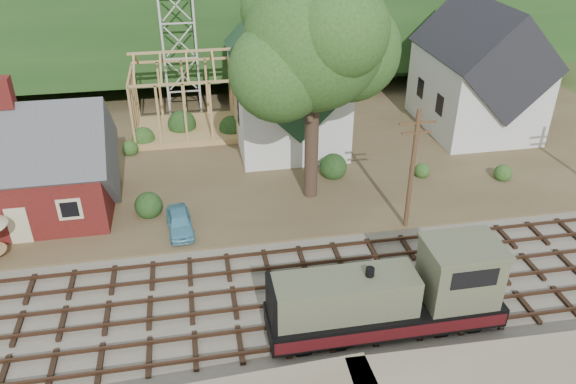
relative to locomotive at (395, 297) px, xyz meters
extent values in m
plane|color=#384C1E|center=(-3.23, 3.00, -2.01)|extent=(140.00, 140.00, 0.00)
cube|color=#726B5B|center=(-3.23, 3.00, -1.93)|extent=(64.00, 11.00, 0.16)
cube|color=brown|center=(-3.23, 21.00, -1.86)|extent=(64.00, 26.00, 0.30)
cube|color=#1E3F19|center=(-3.23, 45.00, -2.01)|extent=(70.00, 28.96, 12.74)
cube|color=black|center=(-3.23, 61.00, -2.01)|extent=(80.00, 20.00, 12.00)
cube|color=#561513|center=(-19.23, 14.00, 0.19)|extent=(10.00, 7.00, 3.80)
cube|color=#4C4C51|center=(-19.23, 14.00, 2.09)|extent=(10.80, 7.41, 7.41)
cube|color=#561513|center=(-19.23, 14.00, 6.39)|extent=(0.90, 0.90, 1.80)
cube|color=beige|center=(-19.23, 10.48, -0.51)|extent=(1.20, 0.06, 2.40)
cube|color=silver|center=(-1.23, 23.00, 1.49)|extent=(8.00, 12.00, 6.40)
cube|color=#193821|center=(-1.23, 23.00, 4.69)|extent=(8.40, 12.96, 8.40)
cube|color=silver|center=(-1.23, 17.00, 6.69)|extent=(2.40, 2.40, 4.00)
cone|color=#193821|center=(-1.23, 17.00, 9.99)|extent=(5.37, 5.37, 2.60)
cube|color=silver|center=(14.77, 22.00, 1.49)|extent=(8.00, 10.00, 6.40)
cube|color=black|center=(14.77, 22.00, 4.69)|extent=(8.40, 10.80, 8.40)
cube|color=tan|center=(-9.23, 25.00, -1.46)|extent=(8.00, 6.00, 0.50)
cube|color=tan|center=(-9.23, 25.00, 5.19)|extent=(8.00, 0.18, 0.18)
cube|color=silver|center=(-10.63, 29.60, 4.29)|extent=(0.18, 0.18, 12.00)
cube|color=silver|center=(-7.83, 29.60, 4.29)|extent=(0.18, 0.18, 12.00)
cube|color=silver|center=(-10.63, 32.40, 4.29)|extent=(0.18, 0.18, 12.00)
cube|color=silver|center=(-7.83, 32.40, 4.29)|extent=(0.18, 0.18, 12.00)
cylinder|color=#38281E|center=(-1.23, 13.00, 2.29)|extent=(0.90, 0.90, 8.00)
sphere|color=#264C1C|center=(-1.23, 13.00, 8.79)|extent=(8.40, 8.40, 8.40)
sphere|color=#264C1C|center=(1.27, 14.00, 7.79)|extent=(6.40, 6.40, 6.40)
sphere|color=#264C1C|center=(-3.43, 12.20, 7.29)|extent=(6.00, 6.00, 6.00)
cylinder|color=#4C331E|center=(3.77, 8.20, 1.99)|extent=(0.28, 0.28, 8.00)
cube|color=#4C331E|center=(3.77, 8.20, 5.19)|extent=(2.20, 0.12, 0.12)
cube|color=#4C331E|center=(3.77, 8.20, 4.59)|extent=(1.80, 0.12, 0.12)
cube|color=black|center=(-0.43, 0.00, -1.69)|extent=(11.16, 2.32, 0.33)
cube|color=black|center=(-0.43, 0.00, -0.99)|extent=(11.16, 2.70, 1.02)
cube|color=#53553E|center=(-2.48, 0.00, 0.50)|extent=(6.69, 2.14, 1.95)
cube|color=#53553E|center=(3.10, 0.00, 1.01)|extent=(3.35, 2.60, 2.97)
cube|color=#53553E|center=(3.10, 0.00, 2.54)|extent=(3.53, 2.79, 0.19)
cube|color=black|center=(3.10, -1.32, 1.66)|extent=(2.23, 0.06, 0.93)
cube|color=#430E11|center=(-0.43, -1.36, -0.99)|extent=(11.16, 0.04, 0.65)
cube|color=#430E11|center=(-0.43, 1.37, -0.99)|extent=(11.16, 0.04, 0.65)
cylinder|color=black|center=(-1.36, 0.00, 1.57)|extent=(0.41, 0.41, 0.65)
imported|color=#5DABC7|center=(-10.02, 10.12, -1.08)|extent=(1.83, 3.83, 1.26)
imported|color=red|center=(18.04, 21.41, -1.11)|extent=(4.32, 2.02, 1.20)
camera|label=1|loc=(-8.65, -19.24, 17.55)|focal=35.00mm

